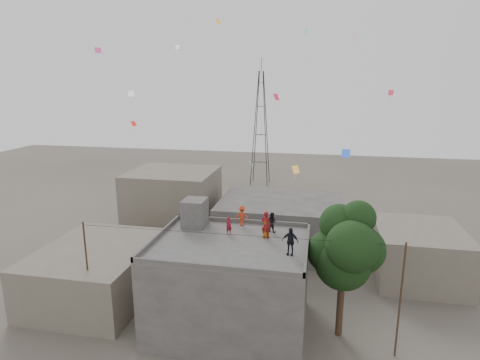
{
  "coord_description": "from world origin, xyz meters",
  "views": [
    {
      "loc": [
        5.4,
        -23.7,
        16.23
      ],
      "look_at": [
        -0.0,
        3.27,
        9.53
      ],
      "focal_mm": 30.0,
      "sensor_mm": 36.0,
      "label": 1
    }
  ],
  "objects_px": {
    "transmission_tower": "(261,129)",
    "person_dark_adult": "(290,241)",
    "person_red_adult": "(266,225)",
    "stair_head_box": "(195,213)",
    "tree": "(347,248)"
  },
  "relations": [
    {
      "from": "stair_head_box",
      "to": "person_dark_adult",
      "type": "relative_size",
      "value": 1.16
    },
    {
      "from": "stair_head_box",
      "to": "person_red_adult",
      "type": "relative_size",
      "value": 1.09
    },
    {
      "from": "stair_head_box",
      "to": "person_dark_adult",
      "type": "distance_m",
      "value": 8.02
    },
    {
      "from": "stair_head_box",
      "to": "person_red_adult",
      "type": "height_order",
      "value": "stair_head_box"
    },
    {
      "from": "tree",
      "to": "person_dark_adult",
      "type": "bearing_deg",
      "value": -154.36
    },
    {
      "from": "stair_head_box",
      "to": "person_dark_adult",
      "type": "xyz_separation_m",
      "value": [
        7.14,
        -3.65,
        -0.14
      ]
    },
    {
      "from": "stair_head_box",
      "to": "tree",
      "type": "distance_m",
      "value": 10.8
    },
    {
      "from": "transmission_tower",
      "to": "person_dark_adult",
      "type": "xyz_separation_m",
      "value": [
        7.94,
        -41.05,
        -2.11
      ]
    },
    {
      "from": "transmission_tower",
      "to": "person_dark_adult",
      "type": "relative_size",
      "value": 11.61
    },
    {
      "from": "stair_head_box",
      "to": "tree",
      "type": "xyz_separation_m",
      "value": [
        10.57,
        -2.0,
        -1.0
      ]
    },
    {
      "from": "tree",
      "to": "person_dark_adult",
      "type": "xyz_separation_m",
      "value": [
        -3.43,
        -1.64,
        0.86
      ]
    },
    {
      "from": "stair_head_box",
      "to": "transmission_tower",
      "type": "height_order",
      "value": "transmission_tower"
    },
    {
      "from": "tree",
      "to": "transmission_tower",
      "type": "relative_size",
      "value": 0.45
    },
    {
      "from": "person_red_adult",
      "to": "person_dark_adult",
      "type": "height_order",
      "value": "person_red_adult"
    },
    {
      "from": "person_red_adult",
      "to": "transmission_tower",
      "type": "bearing_deg",
      "value": -61.14
    }
  ]
}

